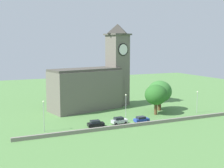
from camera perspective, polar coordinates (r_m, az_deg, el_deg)
name	(u,v)px	position (r m, az deg, el deg)	size (l,w,h in m)	color
ground_plane	(106,112)	(92.06, -1.13, -5.40)	(200.00, 200.00, 0.00)	#517F42
church	(95,82)	(96.20, -3.36, 0.37)	(28.90, 14.17, 27.70)	#666056
quay_barrier	(134,125)	(75.97, 4.24, -7.88)	(59.63, 0.70, 0.87)	gray
car_black	(96,124)	(75.15, -3.19, -7.67)	(4.29, 2.48, 1.79)	black
car_silver	(119,121)	(78.05, 1.39, -7.06)	(4.25, 2.26, 1.84)	silver
car_blue	(141,119)	(80.08, 5.69, -6.80)	(4.13, 2.26, 1.63)	#233D9E
streetlamp_west_end	(44,111)	(72.23, -13.04, -5.15)	(0.44, 0.44, 7.53)	#9EA0A5
streetlamp_west_mid	(126,103)	(79.68, 2.69, -3.78)	(0.44, 0.44, 7.53)	#9EA0A5
streetlamp_central	(197,98)	(93.33, 16.12, -2.68)	(0.44, 0.44, 6.74)	#9EA0A5
tree_riverside_west	(156,95)	(88.38, 8.49, -2.09)	(6.71, 6.71, 9.02)	brown
tree_riverside_east	(160,92)	(94.37, 9.19, -1.45)	(7.60, 7.60, 9.48)	brown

